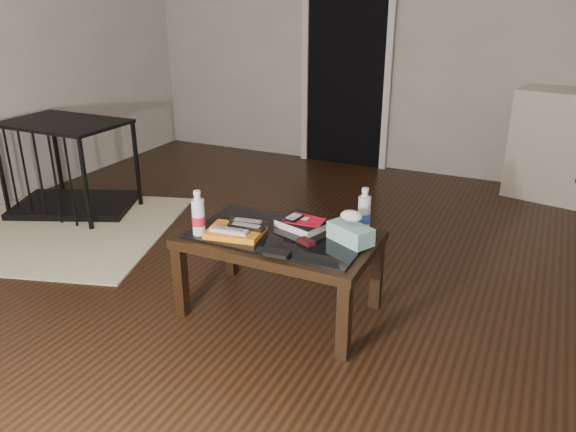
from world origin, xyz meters
name	(u,v)px	position (x,y,z in m)	size (l,w,h in m)	color
ground	(268,272)	(0.00, 0.00, 0.00)	(5.00, 5.00, 0.00)	black
doorway	(347,59)	(-0.40, 2.47, 1.02)	(0.90, 0.08, 2.07)	black
coffee_table	(280,245)	(0.27, -0.37, 0.40)	(1.00, 0.60, 0.46)	black
rug	(32,227)	(-1.90, -0.12, 0.01)	(2.00, 1.50, 0.01)	beige
pet_crate	(72,182)	(-1.90, 0.32, 0.23)	(1.06, 0.91, 0.71)	black
magazines	(235,232)	(0.06, -0.48, 0.48)	(0.28, 0.21, 0.03)	orange
remote_silver	(229,230)	(0.06, -0.53, 0.50)	(0.20, 0.05, 0.02)	#B8B7BC
remote_black_front	(246,226)	(0.11, -0.44, 0.50)	(0.20, 0.05, 0.02)	black
remote_black_back	(248,222)	(0.09, -0.39, 0.50)	(0.20, 0.05, 0.02)	black
textbook	(302,223)	(0.34, -0.24, 0.48)	(0.25, 0.20, 0.05)	black
dvd_mailers	(304,219)	(0.35, -0.24, 0.51)	(0.19, 0.14, 0.01)	red
ipod	(294,218)	(0.30, -0.27, 0.52)	(0.06, 0.10, 0.02)	black
flip_phone	(306,242)	(0.44, -0.43, 0.47)	(0.09, 0.05, 0.02)	black
wallet	(278,253)	(0.37, -0.61, 0.47)	(0.12, 0.07, 0.02)	black
water_bottle_left	(198,213)	(-0.11, -0.55, 0.58)	(0.07, 0.07, 0.24)	silver
water_bottle_right	(364,210)	(0.65, -0.15, 0.58)	(0.07, 0.07, 0.24)	white
tissue_box	(351,233)	(0.63, -0.31, 0.51)	(0.23, 0.12, 0.09)	teal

